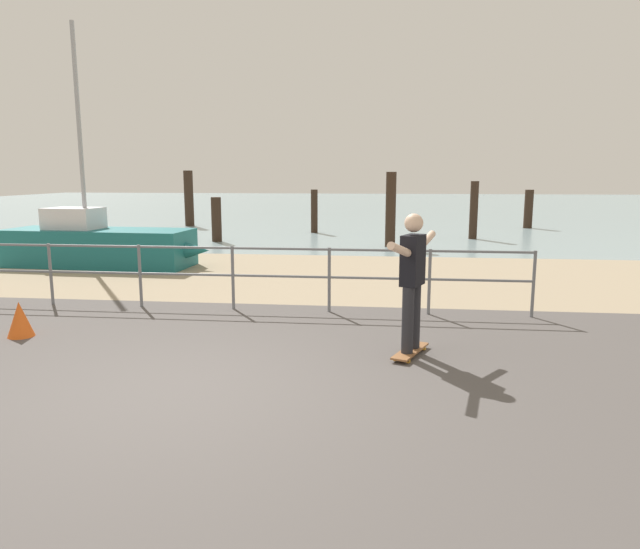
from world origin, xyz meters
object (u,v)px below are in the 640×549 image
at_px(sailboat, 105,245).
at_px(skateboarder, 412,274).
at_px(traffic_cone, 20,320).
at_px(skateboard, 410,351).

height_order(sailboat, skateboarder, sailboat).
relative_size(skateboarder, traffic_cone, 3.30).
bearing_deg(sailboat, skateboarder, -41.32).
xyz_separation_m(skateboard, skateboarder, (-0.00, -0.00, 0.95)).
height_order(skateboard, traffic_cone, traffic_cone).
xyz_separation_m(skateboarder, traffic_cone, (-5.20, 0.22, -0.77)).
height_order(sailboat, traffic_cone, sailboat).
height_order(sailboat, skateboard, sailboat).
relative_size(skateboard, skateboarder, 0.49).
bearing_deg(skateboard, sailboat, 138.68).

